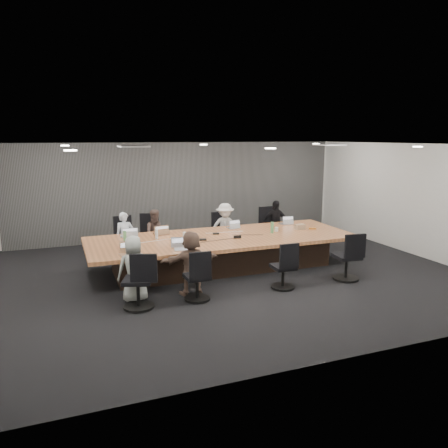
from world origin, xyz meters
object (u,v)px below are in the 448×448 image
object	(u,v)px
person_4	(134,269)
bottle_clear	(157,234)
chair_1	(154,238)
bottle_green_left	(125,237)
person_2	(225,228)
person_5	(191,263)
stapler	(237,237)
chair_0	(123,241)
laptop_5	(183,249)
laptop_1	(161,233)
mug_brown	(123,244)
bottle_green_right	(272,228)
laptop_3	(285,223)
person_1	(156,234)
chair_5	(197,281)
laptop_0	(128,236)
canvas_bag	(300,227)
chair_2	(220,235)
laptop_2	(233,228)
chair_4	(138,285)
chair_7	(347,260)
chair_3	(269,229)
person_3	(275,224)
snack_packet	(312,228)
laptop_4	(129,254)
person_0	(125,237)
chair_6	(283,270)

from	to	relation	value
person_4	bottle_clear	world-z (taller)	person_4
chair_1	bottle_green_left	world-z (taller)	bottle_green_left
person_2	person_4	size ratio (longest dim) A/B	1.04
person_5	stapler	size ratio (longest dim) A/B	7.35
chair_0	laptop_5	world-z (taller)	chair_0
bottle_clear	laptop_5	bearing A→B (deg)	-74.90
laptop_1	mug_brown	world-z (taller)	mug_brown
stapler	bottle_green_right	bearing A→B (deg)	20.14
person_5	stapler	xyz separation A→B (m)	(1.39, 1.08, 0.15)
laptop_3	bottle_green_left	size ratio (longest dim) A/B	1.21
person_1	bottle_clear	world-z (taller)	person_1
chair_5	laptop_0	distance (m)	2.67
person_4	canvas_bag	distance (m)	4.50
chair_2	laptop_2	bearing A→B (deg)	83.74
person_1	chair_0	bearing A→B (deg)	159.01
chair_1	person_5	world-z (taller)	person_5
mug_brown	laptop_0	bearing A→B (deg)	75.54
laptop_0	laptop_5	world-z (taller)	same
chair_4	person_2	bearing A→B (deg)	66.83
bottle_clear	stapler	bearing A→B (deg)	-18.92
laptop_3	bottle_green_left	distance (m)	4.21
chair_7	person_4	world-z (taller)	person_4
chair_0	chair_3	xyz separation A→B (m)	(4.03, 0.00, 0.01)
person_1	canvas_bag	xyz separation A→B (m)	(3.28, -1.28, 0.19)
chair_3	laptop_3	size ratio (longest dim) A/B	2.95
person_1	bottle_green_right	bearing A→B (deg)	-26.18
stapler	mug_brown	bearing A→B (deg)	-174.68
person_3	person_4	world-z (taller)	person_3
laptop_0	snack_packet	distance (m)	4.42
person_2	chair_1	bearing A→B (deg)	-179.86
chair_2	bottle_green_left	xyz separation A→B (m)	(-2.72, -1.44, 0.49)
chair_7	canvas_bag	size ratio (longest dim) A/B	3.60
snack_packet	chair_2	bearing A→B (deg)	135.76
laptop_4	person_5	distance (m)	1.22
laptop_3	mug_brown	bearing A→B (deg)	16.62
laptop_4	stapler	world-z (taller)	stapler
person_4	person_0	bearing A→B (deg)	-96.89
chair_7	laptop_3	xyz separation A→B (m)	(-0.10, 2.50, 0.33)
bottle_green_right	person_2	bearing A→B (deg)	114.72
person_1	person_2	xyz separation A→B (m)	(1.81, 0.00, 0.03)
laptop_0	mug_brown	bearing A→B (deg)	83.29
bottle_green_left	bottle_green_right	size ratio (longest dim) A/B	0.93
laptop_1	person_2	bearing A→B (deg)	-171.25
chair_5	person_3	xyz separation A→B (m)	(3.18, 3.05, 0.27)
chair_0	chair_1	world-z (taller)	chair_1
chair_6	person_5	distance (m)	1.83
chair_5	person_4	distance (m)	1.16
person_1	laptop_3	xyz separation A→B (m)	(3.26, -0.55, 0.14)
stapler	bottle_clear	bearing A→B (deg)	168.60
chair_3	canvas_bag	world-z (taller)	canvas_bag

